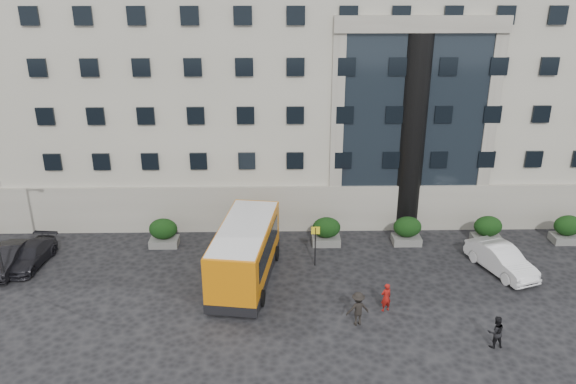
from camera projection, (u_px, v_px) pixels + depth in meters
The scene contains 17 objects.
ground at pixel (215, 313), 28.87m from camera, with size 120.00×120.00×0.00m, color black.
civic_building at pixel (310, 68), 46.16m from camera, with size 44.00×24.00×18.00m, color #A3A090.
entrance_column at pixel (412, 136), 36.30m from camera, with size 1.80×1.80×13.00m, color black.
hedge_a at pixel (164, 232), 35.72m from camera, with size 1.80×1.26×1.84m.
hedge_b at pixel (245, 232), 35.81m from camera, with size 1.80×1.26×1.84m.
hedge_c at pixel (326, 231), 35.91m from camera, with size 1.80×1.26×1.84m.
hedge_d at pixel (407, 230), 36.00m from camera, with size 1.80×1.26×1.84m.
hedge_e at pixel (487, 230), 36.10m from camera, with size 1.80×1.26×1.84m.
hedge_f at pixel (567, 229), 36.19m from camera, with size 1.80×1.26×1.84m.
bus_stop_sign at pixel (315, 239), 32.99m from camera, with size 0.50×0.08×2.52m.
minibus at pixel (245, 251), 31.39m from camera, with size 3.90×8.27×3.32m.
parked_car_b at pixel (7, 259), 32.90m from camera, with size 1.48×4.25×1.40m, color black.
parked_car_c at pixel (30, 255), 33.46m from camera, with size 1.77×4.36×1.27m, color black.
white_taxi at pixel (501, 259), 32.66m from camera, with size 1.67×4.79×1.58m, color white.
pedestrian_a at pixel (386, 297), 28.84m from camera, with size 0.58×0.38×1.59m, color maroon.
pedestrian_b at pixel (496, 332), 26.04m from camera, with size 0.79×0.62×1.62m, color black.
pedestrian_c at pixel (358, 309), 27.68m from camera, with size 1.16×0.67×1.80m, color black.
Camera 1 is at (3.31, -24.65, 16.40)m, focal length 35.00 mm.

